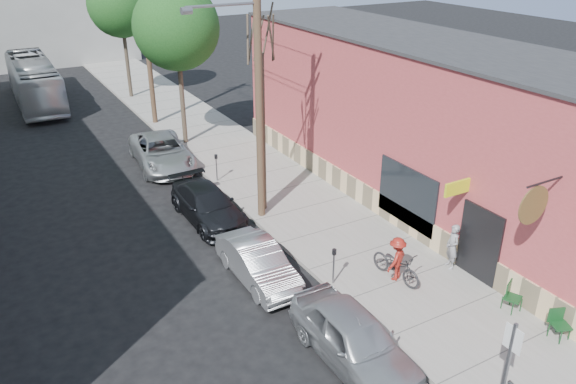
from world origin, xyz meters
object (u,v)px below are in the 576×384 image
parking_meter_near (334,261)px  car_2 (208,205)px  patio_chair_b (561,325)px  car_1 (258,263)px  tree_leafy_mid (176,27)px  tree_leafy_far (120,5)px  car_0 (354,338)px  cyclist (397,259)px  sign_post (507,365)px  patron_grey (452,246)px  patio_chair_a (513,298)px  car_3 (162,152)px  tree_bare (262,135)px  utility_pole_near (257,84)px  parking_meter_far (216,163)px  bus (34,82)px

parking_meter_near → car_2: bearing=105.2°
patio_chair_b → car_1: car_1 is taller
tree_leafy_mid → car_1: bearing=-100.4°
tree_leafy_far → tree_leafy_mid: bearing=-90.0°
car_0 → car_2: 9.34m
car_1 → cyclist: bearing=-32.0°
sign_post → patron_grey: sign_post is taller
patio_chair_a → car_3: bearing=83.1°
sign_post → car_1: sign_post is taller
tree_bare → car_1: 5.57m
utility_pole_near → car_2: bearing=153.7°
tree_bare → car_2: size_ratio=1.38×
parking_meter_far → tree_leafy_mid: bearing=84.3°
tree_leafy_far → car_2: (-2.24, -18.95, -5.41)m
utility_pole_near → parking_meter_far: bearing=92.0°
tree_bare → tree_leafy_far: (0.00, 19.37, 2.81)m
parking_meter_far → patio_chair_b: 15.11m
parking_meter_near → patio_chair_a: (3.78, -3.78, -0.39)m
tree_bare → parking_meter_far: bearing=99.0°
car_1 → tree_leafy_far: bearing=83.9°
tree_leafy_far → patron_grey: (3.36, -26.36, -5.13)m
parking_meter_far → car_2: bearing=-119.1°
sign_post → parking_meter_far: (-0.10, 15.78, -0.85)m
sign_post → tree_leafy_mid: 21.70m
car_0 → bus: bus is taller
utility_pole_near → car_0: size_ratio=2.29×
tree_leafy_far → car_0: tree_leafy_far is taller
car_3 → car_1: bearing=-87.1°
car_2 → car_3: (0.24, 6.27, 0.07)m
tree_leafy_far → cyclist: (1.33, -25.99, -5.17)m
parking_meter_far → patio_chair_a: bearing=-73.9°
patio_chair_a → car_3: 17.12m
utility_pole_near → patron_grey: (3.77, -6.50, -4.47)m
patio_chair_a → car_1: bearing=112.1°
parking_meter_far → patron_grey: patron_grey is taller
tree_leafy_mid → cyclist: size_ratio=5.42×
tree_bare → utility_pole_near: bearing=-130.3°
parking_meter_near → bus: bus is taller
utility_pole_near → sign_post: bearing=-90.2°
patio_chair_b → bus: size_ratio=0.08×
car_2 → parking_meter_far: bearing=59.9°
tree_leafy_far → patron_grey: bearing=-82.7°
car_0 → car_2: car_0 is taller
tree_leafy_mid → cyclist: 16.46m
tree_bare → car_1: (-2.43, -4.28, -2.62)m
car_0 → tree_bare: bearing=77.6°
sign_post → tree_leafy_mid: size_ratio=0.35×
sign_post → car_0: size_ratio=0.64×
sign_post → patio_chair_b: size_ratio=3.18×
parking_meter_far → car_0: car_0 is taller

